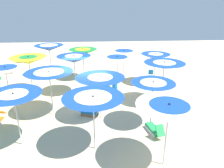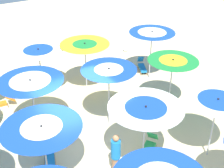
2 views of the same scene
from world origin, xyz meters
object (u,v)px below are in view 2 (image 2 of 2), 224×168
at_px(beach_umbrella_8, 217,105).
at_px(beach_umbrella_5, 109,74).
at_px(beach_umbrella_2, 39,54).
at_px(lounger_3, 50,159).
at_px(beach_ball, 125,49).
at_px(lounger_2, 148,149).
at_px(beach_umbrella_6, 31,85).
at_px(beachgoer_0, 116,155).
at_px(beach_umbrella_9, 146,112).
at_px(lounger_5, 142,67).
at_px(beach_umbrella_4, 173,65).
at_px(beach_umbrella_10, 42,133).
at_px(beach_umbrella_0, 152,36).
at_px(beach_umbrella_1, 85,48).

bearing_deg(beach_umbrella_8, beach_umbrella_5, 121.60).
relative_size(beach_umbrella_2, lounger_3, 1.93).
distance_m(beach_umbrella_5, beach_ball, 7.33).
distance_m(beach_umbrella_5, lounger_2, 2.94).
height_order(beach_umbrella_6, beachgoer_0, beach_umbrella_6).
height_order(beach_umbrella_9, lounger_5, beach_umbrella_9).
bearing_deg(beach_umbrella_5, beach_umbrella_6, 159.89).
relative_size(beach_umbrella_9, lounger_3, 2.09).
bearing_deg(beach_ball, beach_umbrella_6, -147.24).
distance_m(beach_umbrella_2, beach_umbrella_9, 6.09).
bearing_deg(beach_umbrella_9, beach_umbrella_6, 123.14).
height_order(beach_umbrella_2, beach_umbrella_4, beach_umbrella_4).
bearing_deg(beach_ball, beach_umbrella_10, -137.36).
bearing_deg(beach_umbrella_10, beach_umbrella_4, 10.96).
distance_m(beach_umbrella_0, beach_umbrella_1, 3.24).
relative_size(beach_umbrella_5, beach_umbrella_9, 1.01).
bearing_deg(lounger_2, beach_umbrella_9, 4.14).
distance_m(beach_umbrella_4, beach_umbrella_9, 3.69).
distance_m(beach_umbrella_0, lounger_5, 2.14).
height_order(beach_umbrella_8, lounger_3, beach_umbrella_8).
xyz_separation_m(beach_umbrella_2, beach_umbrella_6, (-1.19, -2.51, 0.09)).
distance_m(beach_umbrella_1, beach_ball, 5.15).
height_order(beach_umbrella_2, beach_umbrella_5, beach_umbrella_5).
distance_m(beach_umbrella_0, lounger_3, 7.36).
bearing_deg(beach_umbrella_4, beach_umbrella_6, 165.98).
height_order(beach_umbrella_6, beach_umbrella_8, beach_umbrella_6).
distance_m(beach_umbrella_4, lounger_3, 5.78).
distance_m(beach_umbrella_8, lounger_5, 6.73).
height_order(lounger_2, lounger_5, lounger_5).
distance_m(beach_umbrella_4, beach_umbrella_10, 5.89).
distance_m(beach_umbrella_10, lounger_2, 3.84).
relative_size(beach_umbrella_1, beach_umbrella_5, 0.95).
distance_m(beach_umbrella_8, beach_umbrella_9, 2.39).
bearing_deg(lounger_2, beach_umbrella_6, -80.31).
bearing_deg(lounger_3, beach_umbrella_5, 124.79).
bearing_deg(lounger_3, beach_umbrella_9, 73.75).
height_order(beach_umbrella_0, beach_umbrella_6, beach_umbrella_0).
distance_m(lounger_3, beachgoer_0, 2.29).
distance_m(beach_umbrella_2, lounger_5, 5.51).
distance_m(beach_umbrella_5, beach_umbrella_9, 2.56).
relative_size(beach_umbrella_0, beach_umbrella_10, 1.07).
distance_m(beach_umbrella_0, beachgoer_0, 6.76).
bearing_deg(beach_umbrella_8, beach_umbrella_0, 72.82).
bearing_deg(beach_umbrella_5, beach_umbrella_2, 111.67).
distance_m(beach_umbrella_10, beach_ball, 10.40).
relative_size(beach_umbrella_2, beach_umbrella_6, 0.97).
bearing_deg(beach_umbrella_9, beach_umbrella_10, 159.46).
xyz_separation_m(lounger_5, beachgoer_0, (-4.99, -5.31, 0.63)).
bearing_deg(beach_umbrella_4, lounger_3, -175.47).
height_order(beach_umbrella_2, beach_umbrella_8, beach_umbrella_8).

